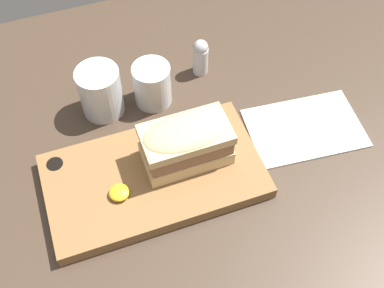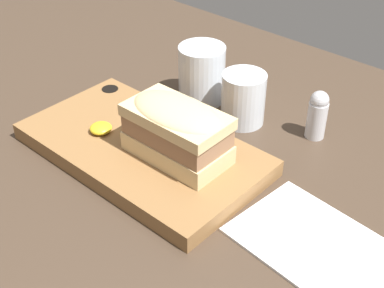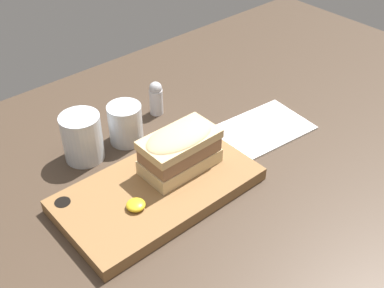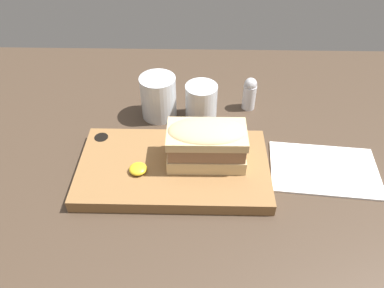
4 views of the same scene
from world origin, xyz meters
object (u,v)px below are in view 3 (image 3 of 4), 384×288
at_px(sandwich, 180,148).
at_px(napkin, 262,129).
at_px(salt_shaker, 156,98).
at_px(water_glass, 83,140).
at_px(wine_glass, 126,125).
at_px(serving_board, 158,190).

relative_size(sandwich, napkin, 0.67).
xyz_separation_m(napkin, salt_shaker, (-0.13, 0.20, 0.04)).
relative_size(sandwich, water_glass, 1.48).
height_order(sandwich, napkin, sandwich).
bearing_deg(wine_glass, salt_shaker, 20.27).
bearing_deg(napkin, salt_shaker, 122.96).
height_order(serving_board, wine_glass, wine_glass).
distance_m(water_glass, wine_glass, 0.10).
bearing_deg(sandwich, serving_board, -170.57).
xyz_separation_m(water_glass, wine_glass, (0.09, -0.01, -0.00)).
distance_m(water_glass, salt_shaker, 0.21).
bearing_deg(salt_shaker, napkin, -57.04).
bearing_deg(serving_board, wine_glass, 73.24).
xyz_separation_m(wine_glass, salt_shaker, (0.11, 0.04, 0.00)).
height_order(wine_glass, napkin, wine_glass).
relative_size(sandwich, salt_shaker, 1.83).
bearing_deg(serving_board, sandwich, 9.43).
xyz_separation_m(sandwich, salt_shaker, (0.10, 0.20, -0.03)).
distance_m(serving_board, sandwich, 0.09).
relative_size(serving_board, napkin, 1.66).
relative_size(wine_glass, napkin, 0.39).
xyz_separation_m(wine_glass, napkin, (0.24, -0.16, -0.04)).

